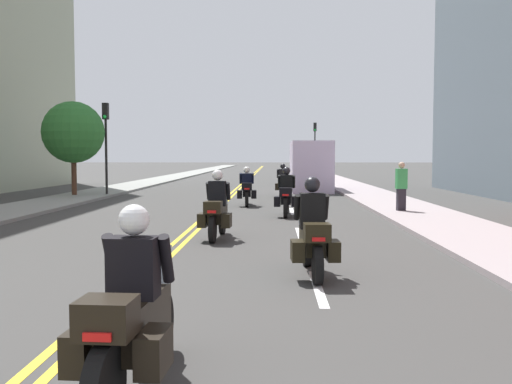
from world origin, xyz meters
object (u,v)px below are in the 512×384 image
(motorcycle_0, at_px, (132,319))
(motorcycle_4, at_px, (247,190))
(pedestrian_0, at_px, (401,187))
(parked_truck, at_px, (310,168))
(motorcycle_2, at_px, (217,211))
(motorcycle_5, at_px, (283,183))
(street_tree_1, at_px, (73,132))
(traffic_light_near, at_px, (106,132))
(motorcycle_1, at_px, (313,237))
(motorcycle_3, at_px, (286,196))
(traffic_light_far, at_px, (315,140))

(motorcycle_0, xyz_separation_m, motorcycle_4, (0.10, 18.20, -0.01))
(motorcycle_0, bearing_deg, pedestrian_0, 72.88)
(pedestrian_0, bearing_deg, motorcycle_0, 61.63)
(pedestrian_0, distance_m, parked_truck, 13.56)
(motorcycle_2, xyz_separation_m, motorcycle_5, (1.81, 14.30, 0.01))
(street_tree_1, bearing_deg, traffic_light_near, 20.53)
(motorcycle_1, bearing_deg, motorcycle_0, -113.71)
(motorcycle_0, bearing_deg, street_tree_1, 113.51)
(parked_truck, bearing_deg, motorcycle_3, -96.73)
(motorcycle_4, bearing_deg, motorcycle_2, -94.69)
(motorcycle_2, bearing_deg, motorcycle_3, 74.79)
(motorcycle_0, height_order, pedestrian_0, pedestrian_0)
(motorcycle_1, distance_m, traffic_light_near, 20.66)
(traffic_light_near, bearing_deg, motorcycle_4, -35.38)
(motorcycle_0, height_order, street_tree_1, street_tree_1)
(traffic_light_far, bearing_deg, pedestrian_0, -89.20)
(traffic_light_far, bearing_deg, motorcycle_5, -97.47)
(motorcycle_5, bearing_deg, motorcycle_1, -89.62)
(motorcycle_3, xyz_separation_m, pedestrian_0, (3.95, 0.81, 0.26))
(traffic_light_far, xyz_separation_m, street_tree_1, (-13.54, -26.76, -0.37))
(motorcycle_2, distance_m, parked_truck, 19.81)
(motorcycle_1, bearing_deg, motorcycle_5, 87.70)
(traffic_light_far, bearing_deg, street_tree_1, -116.83)
(traffic_light_far, bearing_deg, motorcycle_1, -94.16)
(motorcycle_0, height_order, motorcycle_2, motorcycle_2)
(motorcycle_0, height_order, parked_truck, parked_truck)
(motorcycle_1, distance_m, traffic_light_far, 44.93)
(motorcycle_4, relative_size, traffic_light_far, 0.43)
(motorcycle_1, relative_size, motorcycle_2, 0.98)
(motorcycle_2, relative_size, traffic_light_near, 0.47)
(motorcycle_0, distance_m, traffic_light_near, 24.44)
(traffic_light_far, relative_size, street_tree_1, 1.11)
(parked_truck, bearing_deg, traffic_light_near, -153.33)
(traffic_light_far, bearing_deg, traffic_light_near, -114.79)
(motorcycle_3, distance_m, traffic_light_far, 35.51)
(motorcycle_0, height_order, motorcycle_4, motorcycle_0)
(motorcycle_5, relative_size, traffic_light_near, 0.49)
(motorcycle_3, bearing_deg, traffic_light_far, 87.49)
(motorcycle_3, xyz_separation_m, motorcycle_4, (-1.49, 3.93, -0.03))
(motorcycle_0, xyz_separation_m, motorcycle_5, (1.63, 23.25, 0.03))
(motorcycle_4, distance_m, parked_truck, 10.75)
(motorcycle_1, relative_size, parked_truck, 0.33)
(motorcycle_2, bearing_deg, traffic_light_near, 118.84)
(motorcycle_4, height_order, traffic_light_far, traffic_light_far)
(motorcycle_0, xyz_separation_m, motorcycle_2, (-0.18, 8.95, 0.03))
(motorcycle_1, xyz_separation_m, motorcycle_2, (-2.00, 4.18, 0.01))
(motorcycle_3, height_order, motorcycle_4, motorcycle_3)
(street_tree_1, height_order, parked_truck, street_tree_1)
(motorcycle_2, bearing_deg, motorcycle_5, 86.04)
(motorcycle_2, relative_size, traffic_light_far, 0.42)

